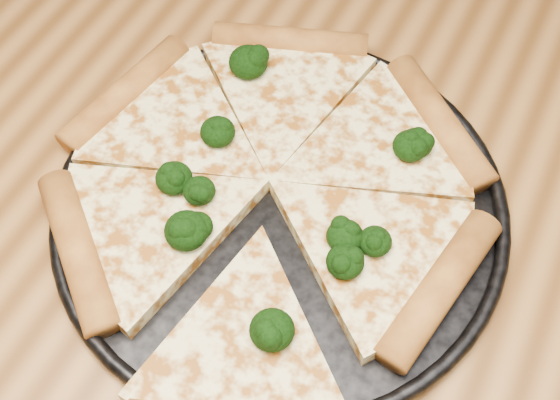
% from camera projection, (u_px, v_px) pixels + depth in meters
% --- Properties ---
extents(dining_table, '(1.20, 0.90, 0.75)m').
position_uv_depth(dining_table, '(348.00, 255.00, 0.69)').
color(dining_table, '#98642F').
rests_on(dining_table, ground).
extents(pizza_pan, '(0.37, 0.37, 0.02)m').
position_uv_depth(pizza_pan, '(280.00, 205.00, 0.60)').
color(pizza_pan, black).
rests_on(pizza_pan, dining_table).
extents(pizza, '(0.37, 0.42, 0.03)m').
position_uv_depth(pizza, '(268.00, 190.00, 0.59)').
color(pizza, '#FFED9C').
rests_on(pizza, pizza_pan).
extents(broccoli_florets, '(0.20, 0.25, 0.03)m').
position_uv_depth(broccoli_florets, '(275.00, 188.00, 0.58)').
color(broccoli_florets, black).
rests_on(broccoli_florets, pizza).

